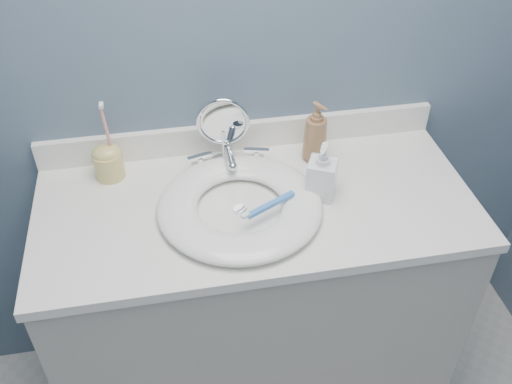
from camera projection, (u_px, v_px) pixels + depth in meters
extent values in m
cube|color=slate|center=(238.00, 51.00, 1.59)|extent=(2.20, 0.02, 2.40)
cube|color=#B1AAA2|center=(256.00, 306.00, 1.88)|extent=(1.20, 0.55, 0.85)
cube|color=white|center=(256.00, 206.00, 1.59)|extent=(1.22, 0.57, 0.03)
cube|color=white|center=(240.00, 136.00, 1.75)|extent=(1.22, 0.02, 0.09)
cylinder|color=silver|center=(240.00, 210.00, 1.55)|extent=(0.04, 0.04, 0.01)
cube|color=silver|center=(229.00, 163.00, 1.71)|extent=(0.22, 0.05, 0.01)
cylinder|color=silver|center=(228.00, 156.00, 1.69)|extent=(0.03, 0.03, 0.06)
cylinder|color=silver|center=(230.00, 157.00, 1.64)|extent=(0.02, 0.09, 0.02)
sphere|color=silver|center=(233.00, 166.00, 1.61)|extent=(0.03, 0.03, 0.03)
cylinder|color=silver|center=(200.00, 162.00, 1.69)|extent=(0.02, 0.02, 0.03)
cube|color=silver|center=(200.00, 157.00, 1.67)|extent=(0.08, 0.03, 0.01)
cylinder|color=silver|center=(256.00, 156.00, 1.71)|extent=(0.02, 0.02, 0.03)
cube|color=silver|center=(256.00, 150.00, 1.70)|extent=(0.08, 0.03, 0.01)
cylinder|color=silver|center=(225.00, 162.00, 1.71)|extent=(0.09, 0.09, 0.01)
cylinder|color=silver|center=(224.00, 147.00, 1.68)|extent=(0.01, 0.01, 0.11)
torus|color=silver|center=(223.00, 122.00, 1.62)|extent=(0.15, 0.03, 0.15)
cylinder|color=white|center=(223.00, 122.00, 1.62)|extent=(0.13, 0.03, 0.13)
imported|color=#8E6440|center=(316.00, 132.00, 1.68)|extent=(0.10, 0.10, 0.19)
imported|color=white|center=(322.00, 171.00, 1.55)|extent=(0.10, 0.10, 0.17)
cylinder|color=#D7C06B|center=(109.00, 165.00, 1.65)|extent=(0.09, 0.09, 0.08)
ellipsoid|color=#D7C06B|center=(107.00, 154.00, 1.62)|extent=(0.09, 0.07, 0.05)
cylinder|color=pink|center=(107.00, 131.00, 1.57)|extent=(0.02, 0.03, 0.16)
cube|color=white|center=(101.00, 105.00, 1.51)|extent=(0.01, 0.02, 0.01)
cube|color=#3D80DA|center=(271.00, 205.00, 1.51)|extent=(0.14, 0.08, 0.01)
cube|color=white|center=(245.00, 216.00, 1.46)|extent=(0.03, 0.02, 0.01)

